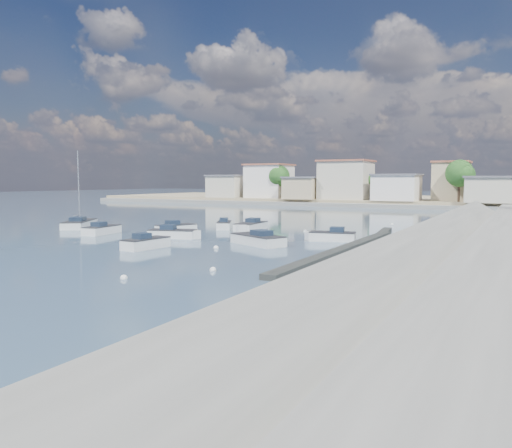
{
  "coord_description": "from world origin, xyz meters",
  "views": [
    {
      "loc": [
        19.11,
        -26.66,
        5.42
      ],
      "look_at": [
        -2.78,
        13.79,
        1.4
      ],
      "focal_mm": 35.0,
      "sensor_mm": 36.0,
      "label": 1
    }
  ],
  "objects": [
    {
      "name": "motorboat_c",
      "position": [
        -0.99,
        10.43,
        0.38
      ],
      "size": [
        5.9,
        4.26,
        1.48
      ],
      "color": "silver",
      "rests_on": "ground"
    },
    {
      "name": "motorboat_b",
      "position": [
        -12.93,
        15.29,
        0.38
      ],
      "size": [
        3.03,
        4.74,
        1.48
      ],
      "color": "silver",
      "rests_on": "ground"
    },
    {
      "name": "sailboat",
      "position": [
        -26.25,
        14.32,
        0.4
      ],
      "size": [
        5.56,
        7.09,
        9.0
      ],
      "color": "silver",
      "rests_on": "ground"
    },
    {
      "name": "far_town",
      "position": [
        10.71,
        76.92,
        4.93
      ],
      "size": [
        113.01,
        12.8,
        8.35
      ],
      "color": "beige",
      "rests_on": "far_shore_land"
    },
    {
      "name": "ground",
      "position": [
        0.0,
        40.0,
        0.0
      ],
      "size": [
        400.0,
        400.0,
        0.0
      ],
      "primitive_type": "plane",
      "color": "#2E435D",
      "rests_on": "ground"
    },
    {
      "name": "motorboat_h",
      "position": [
        -9.71,
        10.64,
        0.38
      ],
      "size": [
        5.0,
        3.01,
        1.48
      ],
      "color": "silver",
      "rests_on": "ground"
    },
    {
      "name": "mooring_buoys",
      "position": [
        2.8,
        11.82,
        0.05
      ],
      "size": [
        15.89,
        41.36,
        0.4
      ],
      "color": "white",
      "rests_on": "ground"
    },
    {
      "name": "motorboat_e",
      "position": [
        -18.63,
        10.35,
        0.38
      ],
      "size": [
        2.45,
        5.01,
        1.48
      ],
      "color": "silver",
      "rests_on": "ground"
    },
    {
      "name": "motorboat_d",
      "position": [
        3.78,
        15.65,
        0.38
      ],
      "size": [
        4.64,
        2.47,
        1.48
      ],
      "color": "silver",
      "rests_on": "ground"
    },
    {
      "name": "motorboat_f",
      "position": [
        -10.66,
        20.83,
        0.38
      ],
      "size": [
        3.0,
        3.97,
        1.48
      ],
      "color": "silver",
      "rests_on": "ground"
    },
    {
      "name": "far_shore_quay",
      "position": [
        0.0,
        71.0,
        0.4
      ],
      "size": [
        160.0,
        2.5,
        0.8
      ],
      "primitive_type": "cube",
      "color": "slate",
      "rests_on": "ground"
    },
    {
      "name": "motorboat_g",
      "position": [
        -7.28,
        20.72,
        0.38
      ],
      "size": [
        2.39,
        5.78,
        1.48
      ],
      "color": "silver",
      "rests_on": "ground"
    },
    {
      "name": "motorboat_a",
      "position": [
        -7.41,
        4.1,
        0.38
      ],
      "size": [
        1.93,
        4.6,
        1.48
      ],
      "color": "silver",
      "rests_on": "ground"
    },
    {
      "name": "breakwater",
      "position": [
        6.9,
        12.69,
        0.17
      ],
      "size": [
        2.0,
        31.02,
        0.35
      ],
      "color": "black",
      "rests_on": "ground"
    },
    {
      "name": "far_shore_land",
      "position": [
        0.0,
        92.0,
        0.7
      ],
      "size": [
        160.0,
        40.0,
        1.4
      ],
      "primitive_type": "cube",
      "color": "gray",
      "rests_on": "ground"
    },
    {
      "name": "shore_trees",
      "position": [
        8.34,
        68.11,
        6.22
      ],
      "size": [
        74.56,
        38.32,
        7.92
      ],
      "color": "#38281E",
      "rests_on": "ground"
    }
  ]
}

